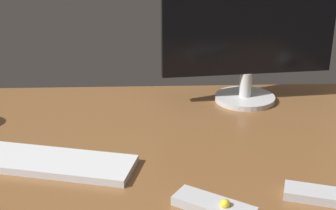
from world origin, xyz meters
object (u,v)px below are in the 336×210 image
(tv_remote, at_px, (331,197))
(media_remote, at_px, (214,206))
(keyboard, at_px, (44,162))
(monitor, at_px, (250,23))

(tv_remote, bearing_deg, media_remote, -155.39)
(keyboard, height_order, media_remote, media_remote)
(media_remote, relative_size, tv_remote, 0.90)
(media_remote, xyz_separation_m, tv_remote, (0.24, 0.03, -0.00))
(monitor, xyz_separation_m, media_remote, (-0.17, -0.59, -0.23))
(media_remote, bearing_deg, tv_remote, 39.74)
(monitor, distance_m, media_remote, 0.66)
(media_remote, bearing_deg, monitor, 107.34)
(tv_remote, bearing_deg, monitor, 115.55)
(keyboard, relative_size, tv_remote, 2.27)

